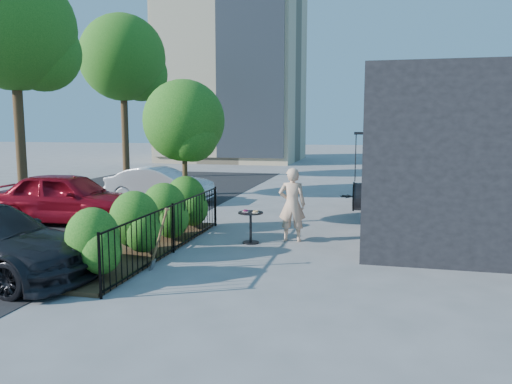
% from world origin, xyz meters
% --- Properties ---
extents(ground, '(120.00, 120.00, 0.00)m').
position_xyz_m(ground, '(0.00, 0.00, 0.00)').
color(ground, gray).
rests_on(ground, ground).
extents(shop_building, '(6.22, 9.00, 4.00)m').
position_xyz_m(shop_building, '(5.50, 4.50, 2.00)').
color(shop_building, black).
rests_on(shop_building, ground).
extents(fence, '(0.05, 6.05, 1.10)m').
position_xyz_m(fence, '(-1.50, 0.00, 0.56)').
color(fence, black).
rests_on(fence, ground).
extents(planting_bed, '(1.30, 6.00, 0.08)m').
position_xyz_m(planting_bed, '(-2.20, 0.00, 0.04)').
color(planting_bed, '#382616').
rests_on(planting_bed, ground).
extents(shrubs, '(1.10, 5.60, 1.24)m').
position_xyz_m(shrubs, '(-2.10, 0.10, 0.70)').
color(shrubs, '#135413').
rests_on(shrubs, ground).
extents(patio_tree, '(2.20, 2.20, 3.94)m').
position_xyz_m(patio_tree, '(-2.24, 2.76, 2.76)').
color(patio_tree, '#3F2B19').
rests_on(patio_tree, ground).
extents(street, '(9.00, 30.00, 0.01)m').
position_xyz_m(street, '(-7.00, 3.00, 0.00)').
color(street, black).
rests_on(street, ground).
extents(street_tree_near, '(4.40, 4.40, 8.28)m').
position_xyz_m(street_tree_near, '(-9.94, 5.96, 5.92)').
color(street_tree_near, '#3F2B19').
rests_on(street_tree_near, ground).
extents(street_tree_far, '(4.40, 4.40, 8.28)m').
position_xyz_m(street_tree_far, '(-9.94, 13.96, 5.92)').
color(street_tree_far, '#3F2B19').
rests_on(street_tree_far, ground).
extents(cafe_table, '(0.59, 0.59, 0.80)m').
position_xyz_m(cafe_table, '(-0.07, 1.27, 0.52)').
color(cafe_table, black).
rests_on(cafe_table, ground).
extents(woman, '(0.68, 0.47, 1.78)m').
position_xyz_m(woman, '(0.84, 1.72, 0.89)').
color(woman, beige).
rests_on(woman, ground).
extents(shovel, '(0.43, 0.16, 1.26)m').
position_xyz_m(shovel, '(-1.25, -1.33, 0.55)').
color(shovel, brown).
rests_on(shovel, ground).
extents(car_red, '(4.38, 1.88, 1.47)m').
position_xyz_m(car_red, '(-5.65, 2.37, 0.74)').
color(car_red, maroon).
rests_on(car_red, ground).
extents(car_silver, '(3.88, 1.39, 1.27)m').
position_xyz_m(car_silver, '(-4.76, 6.64, 0.64)').
color(car_silver, silver).
rests_on(car_silver, ground).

